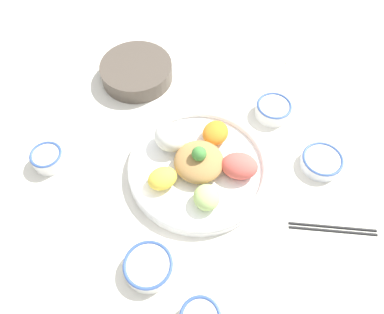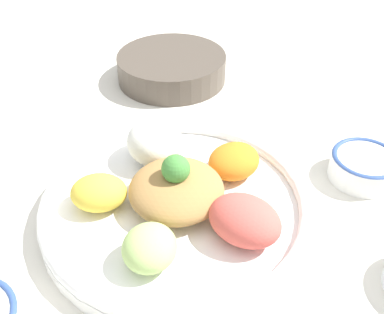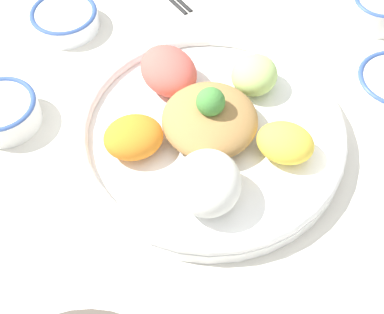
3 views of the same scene
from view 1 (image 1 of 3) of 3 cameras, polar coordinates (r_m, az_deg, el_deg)
ground_plane at (r=0.94m, az=2.32°, el=-3.97°), size 2.40×2.40×0.00m
salad_platter at (r=0.94m, az=1.04°, el=-1.16°), size 0.36×0.36×0.10m
rice_bowl_blue at (r=0.84m, az=-6.80°, el=-16.14°), size 0.11×0.11×0.03m
sauce_bowl_dark at (r=1.07m, az=12.29°, el=7.15°), size 0.10×0.10×0.04m
rice_bowl_plain at (r=1.01m, az=19.15°, el=-0.61°), size 0.10×0.10×0.03m
sauce_bowl_far at (r=1.02m, az=-21.14°, el=-0.14°), size 0.08×0.08×0.04m
side_serving_bowl at (r=1.15m, az=-8.45°, el=12.89°), size 0.21×0.21×0.05m
chopsticks_pair_near at (r=0.94m, az=20.68°, el=-10.16°), size 0.19×0.10×0.01m
serving_spoon_main at (r=1.24m, az=13.87°, el=13.72°), size 0.05×0.13×0.01m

